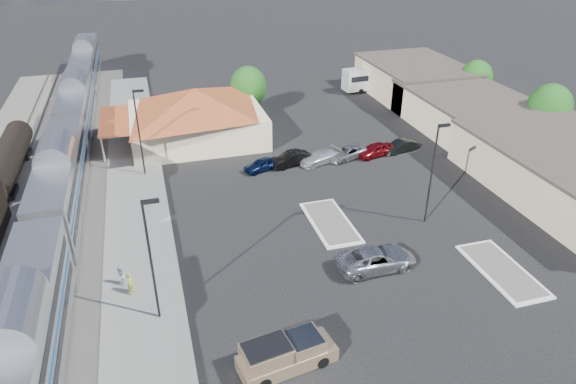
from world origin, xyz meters
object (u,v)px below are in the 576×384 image
object	(u,v)px
suv	(377,259)
coach_bus	(377,77)
station_depot	(196,114)
pickup_truck	(287,354)

from	to	relation	value
suv	coach_bus	distance (m)	45.11
station_depot	pickup_truck	size ratio (longest dim) A/B	3.03
pickup_truck	coach_bus	size ratio (longest dim) A/B	0.56
station_depot	suv	bearing A→B (deg)	-71.56
pickup_truck	coach_bus	xyz separation A→B (m)	(28.01, 48.23, 1.03)
suv	coach_bus	bearing A→B (deg)	-26.09
suv	pickup_truck	bearing A→B (deg)	127.39
station_depot	suv	world-z (taller)	station_depot
station_depot	suv	distance (m)	30.59
pickup_truck	suv	bearing A→B (deg)	-60.25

